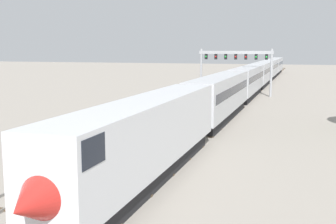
{
  "coord_description": "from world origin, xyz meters",
  "views": [
    {
      "loc": [
        10.67,
        -18.52,
        7.71
      ],
      "look_at": [
        1.0,
        12.0,
        3.0
      ],
      "focal_mm": 46.23,
      "sensor_mm": 36.0,
      "label": 1
    }
  ],
  "objects": [
    {
      "name": "ground_plane",
      "position": [
        0.0,
        0.0,
        0.0
      ],
      "size": [
        400.0,
        400.0,
        0.0
      ],
      "primitive_type": "plane",
      "color": "gray"
    },
    {
      "name": "track_main",
      "position": [
        2.0,
        60.0,
        0.07
      ],
      "size": [
        2.6,
        200.0,
        0.16
      ],
      "color": "slate",
      "rests_on": "ground"
    },
    {
      "name": "track_near",
      "position": [
        -3.5,
        40.0,
        0.07
      ],
      "size": [
        2.6,
        160.0,
        0.16
      ],
      "color": "slate",
      "rests_on": "ground"
    },
    {
      "name": "passenger_train",
      "position": [
        2.0,
        62.56,
        2.61
      ],
      "size": [
        3.04,
        137.41,
        4.8
      ],
      "color": "silver",
      "rests_on": "ground"
    },
    {
      "name": "signal_gantry",
      "position": [
        -0.25,
        52.53,
        5.7
      ],
      "size": [
        12.1,
        0.49,
        7.67
      ],
      "color": "#999BA0",
      "rests_on": "ground"
    }
  ]
}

